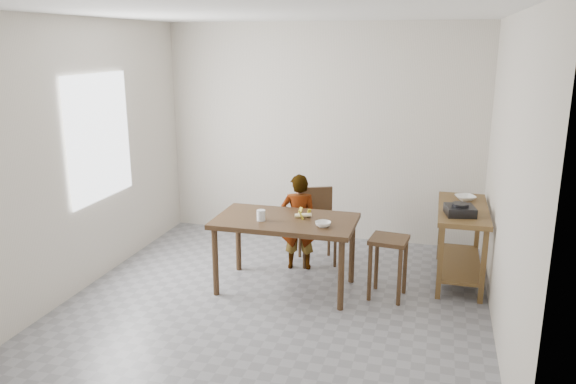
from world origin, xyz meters
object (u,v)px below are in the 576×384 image
(prep_counter, at_px, (460,244))
(child, at_px, (299,222))
(dining_table, at_px, (285,254))
(stool, at_px, (388,268))
(dining_chair, at_px, (317,227))

(prep_counter, height_order, child, child)
(dining_table, relative_size, stool, 2.26)
(dining_table, height_order, dining_chair, dining_chair)
(dining_table, relative_size, dining_chair, 1.66)
(prep_counter, distance_m, child, 1.73)
(prep_counter, height_order, dining_chair, dining_chair)
(dining_table, xyz_separation_m, dining_chair, (0.16, 0.78, 0.05))
(child, xyz_separation_m, dining_chair, (0.16, 0.22, -0.12))
(dining_table, distance_m, dining_chair, 0.80)
(child, relative_size, dining_chair, 1.28)
(dining_table, height_order, child, child)
(prep_counter, height_order, stool, prep_counter)
(prep_counter, bearing_deg, dining_chair, 176.94)
(prep_counter, xyz_separation_m, dining_chair, (-1.56, 0.08, 0.02))
(dining_chair, height_order, stool, dining_chair)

